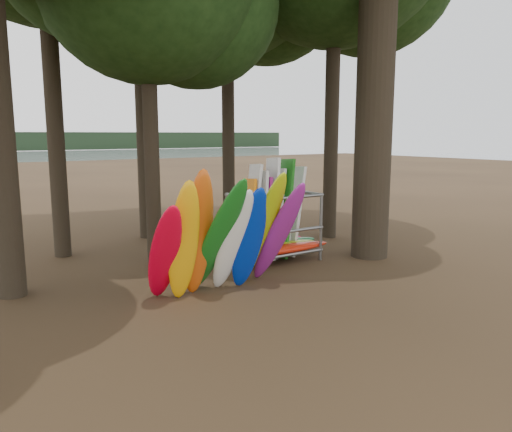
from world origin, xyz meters
TOP-DOWN VIEW (x-y plane):
  - ground at (0.00, 0.00)m, footprint 120.00×120.00m
  - kayak_row at (-1.20, -0.05)m, footprint 3.52×2.14m
  - storage_rack at (1.52, 1.91)m, footprint 3.22×1.58m

SIDE VIEW (x-z plane):
  - ground at x=0.00m, z-range 0.00..0.00m
  - storage_rack at x=1.52m, z-range -0.54..2.37m
  - kayak_row at x=-1.20m, z-range -0.20..2.77m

